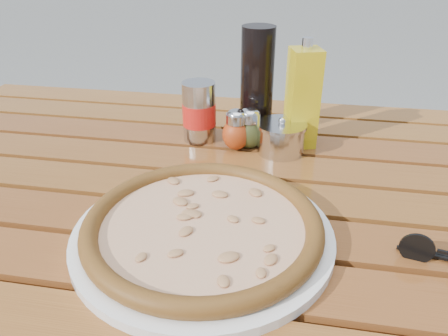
% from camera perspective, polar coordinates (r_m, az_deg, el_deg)
% --- Properties ---
extents(table, '(1.40, 0.90, 0.75)m').
position_cam_1_polar(table, '(0.77, -0.27, -7.68)').
color(table, '#34200B').
rests_on(table, ground).
extents(plate, '(0.43, 0.43, 0.01)m').
position_cam_1_polar(plate, '(0.61, -2.75, -8.63)').
color(plate, white).
rests_on(plate, table).
extents(pizza, '(0.44, 0.44, 0.03)m').
position_cam_1_polar(pizza, '(0.60, -2.79, -7.44)').
color(pizza, '#FFDFB6').
rests_on(pizza, plate).
extents(pepper_shaker, '(0.07, 0.07, 0.08)m').
position_cam_1_polar(pepper_shaker, '(0.85, 1.61, 4.95)').
color(pepper_shaker, '#B43F14').
rests_on(pepper_shaker, table).
extents(oregano_shaker, '(0.07, 0.07, 0.08)m').
position_cam_1_polar(oregano_shaker, '(0.85, 3.35, 5.12)').
color(oregano_shaker, '#3B411A').
rests_on(oregano_shaker, table).
extents(dark_bottle, '(0.08, 0.08, 0.22)m').
position_cam_1_polar(dark_bottle, '(0.89, 4.33, 11.06)').
color(dark_bottle, black).
rests_on(dark_bottle, table).
extents(soda_can, '(0.07, 0.07, 0.12)m').
position_cam_1_polar(soda_can, '(0.88, -3.26, 7.27)').
color(soda_can, '#BABABF').
rests_on(soda_can, table).
extents(olive_oil_cruet, '(0.07, 0.07, 0.21)m').
position_cam_1_polar(olive_oil_cruet, '(0.86, 10.21, 8.98)').
color(olive_oil_cruet, gold).
rests_on(olive_oil_cruet, table).
extents(parmesan_tin, '(0.11, 0.11, 0.07)m').
position_cam_1_polar(parmesan_tin, '(0.84, 7.45, 4.00)').
color(parmesan_tin, silver).
rests_on(parmesan_tin, table).
extents(sunglasses, '(0.11, 0.04, 0.04)m').
position_cam_1_polar(sunglasses, '(0.63, 26.75, -10.12)').
color(sunglasses, black).
rests_on(sunglasses, table).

